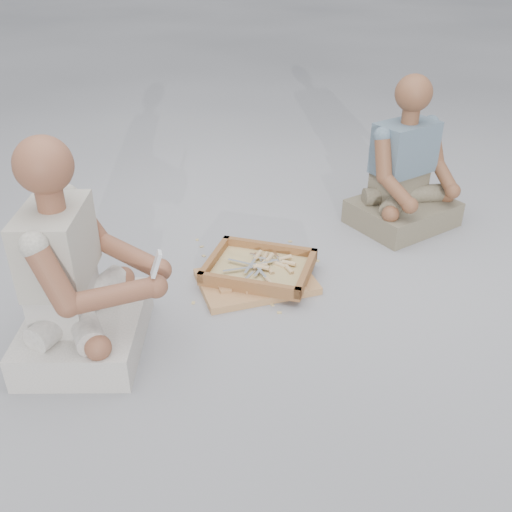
{
  "coord_description": "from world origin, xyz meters",
  "views": [
    {
      "loc": [
        -0.09,
        -1.98,
        1.51
      ],
      "look_at": [
        -0.08,
        0.1,
        0.3
      ],
      "focal_mm": 40.0,
      "sensor_mm": 36.0,
      "label": 1
    }
  ],
  "objects_px": {
    "carved_panel": "(256,281)",
    "craftsman": "(76,283)",
    "companion": "(405,178)",
    "tool_tray": "(259,268)"
  },
  "relations": [
    {
      "from": "carved_panel",
      "to": "craftsman",
      "type": "relative_size",
      "value": 0.6
    },
    {
      "from": "carved_panel",
      "to": "companion",
      "type": "relative_size",
      "value": 0.64
    },
    {
      "from": "companion",
      "to": "tool_tray",
      "type": "bearing_deg",
      "value": 2.51
    },
    {
      "from": "carved_panel",
      "to": "companion",
      "type": "distance_m",
      "value": 1.1
    },
    {
      "from": "tool_tray",
      "to": "craftsman",
      "type": "bearing_deg",
      "value": -144.62
    },
    {
      "from": "tool_tray",
      "to": "craftsman",
      "type": "relative_size",
      "value": 0.66
    },
    {
      "from": "carved_panel",
      "to": "companion",
      "type": "xyz_separation_m",
      "value": [
        0.84,
        0.66,
        0.26
      ]
    },
    {
      "from": "tool_tray",
      "to": "companion",
      "type": "distance_m",
      "value": 1.05
    },
    {
      "from": "carved_panel",
      "to": "companion",
      "type": "bearing_deg",
      "value": 38.1
    },
    {
      "from": "craftsman",
      "to": "companion",
      "type": "bearing_deg",
      "value": 125.57
    }
  ]
}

